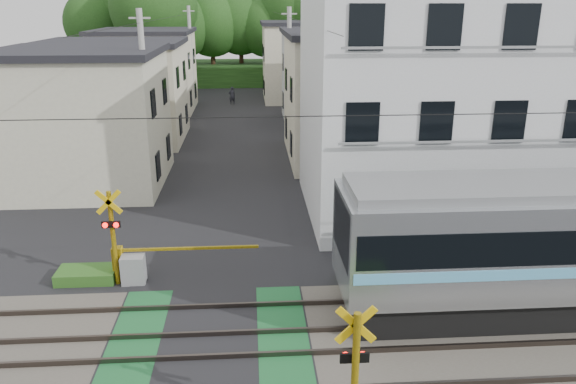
{
  "coord_description": "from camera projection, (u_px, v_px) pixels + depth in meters",
  "views": [
    {
      "loc": [
        1.17,
        -12.21,
        8.22
      ],
      "look_at": [
        2.35,
        5.0,
        2.38
      ],
      "focal_mm": 35.0,
      "sensor_mm": 36.0,
      "label": 1
    }
  ],
  "objects": [
    {
      "name": "ground",
      "position": [
        208.0,
        347.0,
        14.1
      ],
      "size": [
        120.0,
        120.0,
        0.0
      ],
      "primitive_type": "plane",
      "color": "black"
    },
    {
      "name": "track_bed",
      "position": [
        208.0,
        346.0,
        14.08
      ],
      "size": [
        120.0,
        120.0,
        0.14
      ],
      "color": "#47423A",
      "rests_on": "ground"
    },
    {
      "name": "crossing_signal_far",
      "position": [
        130.0,
        261.0,
        17.15
      ],
      "size": [
        4.74,
        0.65,
        3.09
      ],
      "color": "#E5B50C",
      "rests_on": "ground"
    },
    {
      "name": "apartment_block",
      "position": [
        435.0,
        98.0,
        22.13
      ],
      "size": [
        10.2,
        8.36,
        9.3
      ],
      "color": "silver",
      "rests_on": "ground"
    },
    {
      "name": "houses_row",
      "position": [
        235.0,
        81.0,
        37.57
      ],
      "size": [
        22.07,
        31.35,
        6.8
      ],
      "color": "beige",
      "rests_on": "ground"
    },
    {
      "name": "tree_hill",
      "position": [
        237.0,
        25.0,
        58.44
      ],
      "size": [
        40.0,
        14.05,
        11.97
      ],
      "color": "#214717",
      "rests_on": "ground"
    },
    {
      "name": "catenary",
      "position": [
        455.0,
        203.0,
        13.33
      ],
      "size": [
        60.0,
        5.04,
        7.0
      ],
      "color": "#2D2D33",
      "rests_on": "ground"
    },
    {
      "name": "utility_poles",
      "position": [
        213.0,
        74.0,
        34.46
      ],
      "size": [
        7.9,
        42.0,
        8.0
      ],
      "color": "#A5A5A0",
      "rests_on": "ground"
    },
    {
      "name": "pedestrian",
      "position": [
        232.0,
        96.0,
        47.52
      ],
      "size": [
        0.61,
        0.46,
        1.49
      ],
      "primitive_type": "imported",
      "rotation": [
        0.0,
        0.0,
        3.35
      ],
      "color": "#272831",
      "rests_on": "ground"
    },
    {
      "name": "weed_patches",
      "position": [
        278.0,
        340.0,
        14.07
      ],
      "size": [
        10.25,
        8.8,
        0.4
      ],
      "color": "#2D5E1E",
      "rests_on": "ground"
    }
  ]
}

